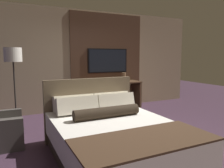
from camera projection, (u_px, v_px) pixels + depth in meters
ground_plane at (130, 139)px, 4.05m from camera, size 16.00×16.00×0.00m
wall_back_tv_panel at (87, 60)px, 6.23m from camera, size 7.20×0.09×2.80m
bed at (113, 137)px, 3.21m from camera, size 1.67×2.22×1.12m
desk at (111, 91)px, 6.34m from camera, size 1.74×0.55×0.78m
tv at (108, 61)px, 6.43m from camera, size 1.25×0.04×0.70m
desk_chair at (114, 94)px, 5.68m from camera, size 0.54×0.54×0.90m
floor_lamp at (13, 61)px, 4.35m from camera, size 0.34×0.34×1.69m
vase_tall at (124, 77)px, 6.45m from camera, size 0.11×0.11×0.26m
book at (98, 82)px, 6.13m from camera, size 0.25×0.20×0.03m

